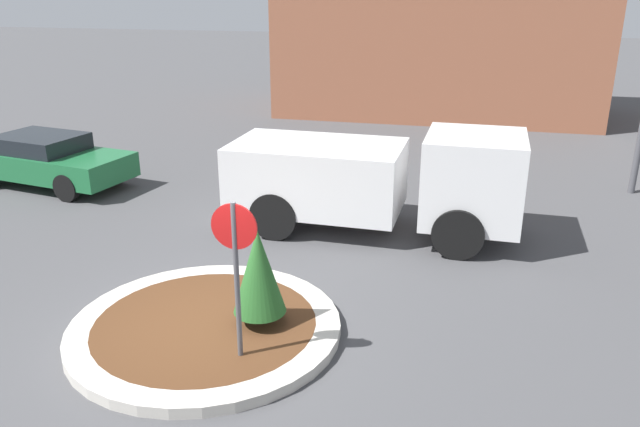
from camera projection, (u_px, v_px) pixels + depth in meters
name	position (u px, v px, depth m)	size (l,w,h in m)	color
ground_plane	(206.00, 332.00, 9.26)	(120.00, 120.00, 0.00)	#474749
traffic_island	(206.00, 327.00, 9.23)	(4.01, 4.01, 0.16)	#BCB7AD
stop_sign	(236.00, 258.00, 7.91)	(0.61, 0.07, 2.34)	#4C4C51
island_shrub	(259.00, 271.00, 8.90)	(0.77, 0.77, 1.48)	brown
utility_truck	(376.00, 178.00, 12.66)	(5.89, 2.25, 2.16)	silver
storefront_building	(439.00, 36.00, 24.38)	(12.01, 6.07, 5.87)	#93563D
parked_sedan_green	(47.00, 159.00, 15.83)	(4.51, 2.45, 1.30)	#1E6638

